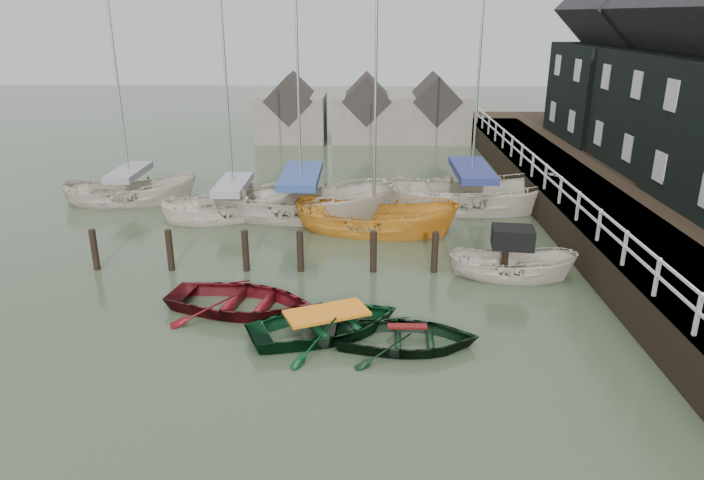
{
  "coord_description": "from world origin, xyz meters",
  "views": [
    {
      "loc": [
        0.88,
        -16.14,
        8.01
      ],
      "look_at": [
        0.51,
        2.18,
        1.4
      ],
      "focal_mm": 32.0,
      "sensor_mm": 36.0,
      "label": 1
    }
  ],
  "objects_px": {
    "rowboat_green": "(327,334)",
    "sailboat_a": "(235,215)",
    "rowboat_dkgreen": "(407,346)",
    "motorboat": "(511,274)",
    "sailboat_c": "(374,230)",
    "sailboat_e": "(132,200)",
    "sailboat_d": "(470,208)",
    "sailboat_b": "(302,215)",
    "rowboat_red": "(241,310)"
  },
  "relations": [
    {
      "from": "sailboat_b",
      "to": "motorboat",
      "type": "bearing_deg",
      "value": -124.9
    },
    {
      "from": "rowboat_green",
      "to": "sailboat_e",
      "type": "relative_size",
      "value": 0.4
    },
    {
      "from": "sailboat_d",
      "to": "sailboat_e",
      "type": "height_order",
      "value": "sailboat_d"
    },
    {
      "from": "rowboat_dkgreen",
      "to": "sailboat_e",
      "type": "distance_m",
      "value": 17.37
    },
    {
      "from": "rowboat_green",
      "to": "sailboat_a",
      "type": "height_order",
      "value": "sailboat_a"
    },
    {
      "from": "rowboat_red",
      "to": "sailboat_b",
      "type": "xyz_separation_m",
      "value": [
        0.9,
        8.86,
        0.06
      ]
    },
    {
      "from": "rowboat_green",
      "to": "sailboat_a",
      "type": "distance_m",
      "value": 11.1
    },
    {
      "from": "rowboat_red",
      "to": "rowboat_dkgreen",
      "type": "height_order",
      "value": "rowboat_red"
    },
    {
      "from": "rowboat_green",
      "to": "rowboat_red",
      "type": "bearing_deg",
      "value": 38.73
    },
    {
      "from": "sailboat_e",
      "to": "rowboat_red",
      "type": "bearing_deg",
      "value": -156.99
    },
    {
      "from": "motorboat",
      "to": "sailboat_e",
      "type": "distance_m",
      "value": 17.42
    },
    {
      "from": "motorboat",
      "to": "sailboat_b",
      "type": "bearing_deg",
      "value": 56.66
    },
    {
      "from": "rowboat_dkgreen",
      "to": "sailboat_e",
      "type": "bearing_deg",
      "value": 44.26
    },
    {
      "from": "rowboat_dkgreen",
      "to": "motorboat",
      "type": "relative_size",
      "value": 0.88
    },
    {
      "from": "sailboat_a",
      "to": "sailboat_c",
      "type": "xyz_separation_m",
      "value": [
        5.82,
        -1.71,
        -0.05
      ]
    },
    {
      "from": "sailboat_c",
      "to": "sailboat_e",
      "type": "bearing_deg",
      "value": 83.27
    },
    {
      "from": "rowboat_green",
      "to": "sailboat_c",
      "type": "relative_size",
      "value": 0.41
    },
    {
      "from": "rowboat_green",
      "to": "rowboat_dkgreen",
      "type": "height_order",
      "value": "rowboat_green"
    },
    {
      "from": "sailboat_c",
      "to": "sailboat_a",
      "type": "bearing_deg",
      "value": 86.26
    },
    {
      "from": "motorboat",
      "to": "sailboat_e",
      "type": "bearing_deg",
      "value": 68.52
    },
    {
      "from": "rowboat_green",
      "to": "sailboat_b",
      "type": "height_order",
      "value": "sailboat_b"
    },
    {
      "from": "sailboat_c",
      "to": "sailboat_e",
      "type": "distance_m",
      "value": 11.56
    },
    {
      "from": "rowboat_dkgreen",
      "to": "motorboat",
      "type": "height_order",
      "value": "motorboat"
    },
    {
      "from": "rowboat_red",
      "to": "sailboat_e",
      "type": "distance_m",
      "value": 12.99
    },
    {
      "from": "sailboat_b",
      "to": "sailboat_c",
      "type": "relative_size",
      "value": 1.29
    },
    {
      "from": "sailboat_b",
      "to": "sailboat_d",
      "type": "bearing_deg",
      "value": -74.41
    },
    {
      "from": "rowboat_dkgreen",
      "to": "rowboat_green",
      "type": "bearing_deg",
      "value": 75.68
    },
    {
      "from": "sailboat_a",
      "to": "sailboat_c",
      "type": "bearing_deg",
      "value": -127.63
    },
    {
      "from": "rowboat_red",
      "to": "motorboat",
      "type": "relative_size",
      "value": 1.02
    },
    {
      "from": "sailboat_a",
      "to": "sailboat_e",
      "type": "relative_size",
      "value": 0.98
    },
    {
      "from": "rowboat_dkgreen",
      "to": "sailboat_b",
      "type": "distance_m",
      "value": 11.46
    },
    {
      "from": "motorboat",
      "to": "sailboat_c",
      "type": "relative_size",
      "value": 0.42
    },
    {
      "from": "rowboat_red",
      "to": "sailboat_d",
      "type": "relative_size",
      "value": 0.35
    },
    {
      "from": "rowboat_green",
      "to": "sailboat_c",
      "type": "height_order",
      "value": "sailboat_c"
    },
    {
      "from": "motorboat",
      "to": "sailboat_e",
      "type": "xyz_separation_m",
      "value": [
        -15.27,
        8.38,
        -0.04
      ]
    },
    {
      "from": "rowboat_dkgreen",
      "to": "motorboat",
      "type": "bearing_deg",
      "value": -36.59
    },
    {
      "from": "sailboat_c",
      "to": "sailboat_d",
      "type": "xyz_separation_m",
      "value": [
        4.23,
        3.02,
        0.05
      ]
    },
    {
      "from": "rowboat_red",
      "to": "sailboat_c",
      "type": "xyz_separation_m",
      "value": [
        3.9,
        7.1,
        0.01
      ]
    },
    {
      "from": "sailboat_a",
      "to": "rowboat_dkgreen",
      "type": "bearing_deg",
      "value": -170.01
    },
    {
      "from": "rowboat_red",
      "to": "sailboat_b",
      "type": "bearing_deg",
      "value": 5.8
    },
    {
      "from": "rowboat_green",
      "to": "sailboat_e",
      "type": "distance_m",
      "value": 15.56
    },
    {
      "from": "sailboat_b",
      "to": "sailboat_c",
      "type": "bearing_deg",
      "value": -114.67
    },
    {
      "from": "rowboat_green",
      "to": "sailboat_c",
      "type": "distance_m",
      "value": 8.56
    },
    {
      "from": "rowboat_dkgreen",
      "to": "sailboat_d",
      "type": "bearing_deg",
      "value": -13.94
    },
    {
      "from": "rowboat_red",
      "to": "sailboat_b",
      "type": "height_order",
      "value": "sailboat_b"
    },
    {
      "from": "sailboat_d",
      "to": "sailboat_c",
      "type": "bearing_deg",
      "value": 131.04
    },
    {
      "from": "sailboat_a",
      "to": "sailboat_c",
      "type": "relative_size",
      "value": 1.0
    },
    {
      "from": "sailboat_e",
      "to": "sailboat_d",
      "type": "bearing_deg",
      "value": -102.72
    },
    {
      "from": "rowboat_red",
      "to": "sailboat_c",
      "type": "height_order",
      "value": "sailboat_c"
    },
    {
      "from": "sailboat_a",
      "to": "sailboat_c",
      "type": "height_order",
      "value": "sailboat_a"
    }
  ]
}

